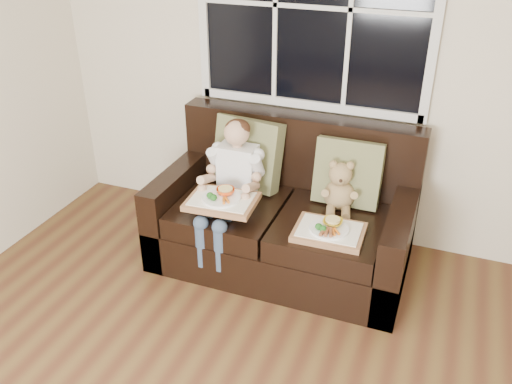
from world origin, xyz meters
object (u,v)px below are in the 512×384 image
at_px(loveseat, 285,220).
at_px(teddy_bear, 339,189).
at_px(tray_left, 222,200).
at_px(tray_right, 329,231).
at_px(child, 232,176).

relative_size(loveseat, teddy_bear, 4.74).
relative_size(tray_left, tray_right, 1.05).
bearing_deg(child, tray_left, -85.02).
relative_size(child, tray_right, 1.96).
relative_size(loveseat, tray_left, 3.73).
distance_m(loveseat, tray_left, 0.53).
height_order(child, tray_right, child).
height_order(loveseat, tray_right, loveseat).
distance_m(teddy_bear, tray_right, 0.35).
relative_size(loveseat, child, 2.00).
relative_size(loveseat, tray_right, 3.91).
relative_size(teddy_bear, tray_right, 0.83).
height_order(loveseat, tray_left, loveseat).
bearing_deg(teddy_bear, tray_right, -97.75).
bearing_deg(loveseat, tray_right, -37.52).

